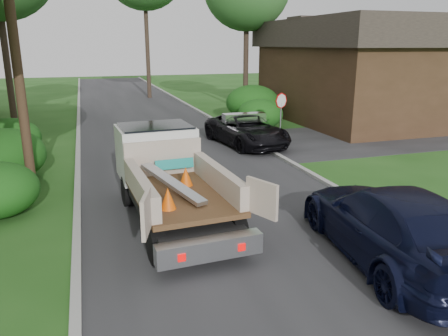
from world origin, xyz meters
name	(u,v)px	position (x,y,z in m)	size (l,w,h in m)	color
ground	(242,230)	(0.00, 0.00, 0.00)	(120.00, 120.00, 0.00)	#1E4B15
road	(170,147)	(0.00, 10.00, 0.00)	(8.00, 90.00, 0.02)	#28282B
side_street	(397,135)	(12.00, 9.00, 0.01)	(16.00, 7.00, 0.02)	#28282B
curb_left	(78,152)	(-4.10, 10.00, 0.06)	(0.20, 90.00, 0.12)	#9E9E99
curb_right	(251,140)	(4.10, 10.00, 0.06)	(0.20, 90.00, 0.12)	#9E9E99
stop_sign	(281,107)	(5.20, 9.00, 1.78)	(0.71, 0.32, 2.48)	slate
utility_pole	(13,26)	(-5.48, 4.98, 5.17)	(2.42, 1.25, 10.00)	#382619
house_right	(362,69)	(13.00, 14.00, 3.16)	(9.72, 12.96, 6.20)	#3B2718
hedge_left_b	(3,155)	(-6.50, 6.50, 0.94)	(2.86, 2.86, 1.87)	#184911
hedge_left_c	(9,138)	(-6.80, 10.00, 0.85)	(2.60, 2.60, 1.70)	#184911
hedge_right_a	(260,114)	(5.80, 13.00, 0.85)	(2.60, 2.60, 1.70)	#184911
hedge_right_b	(253,103)	(6.50, 16.00, 1.10)	(3.38, 3.38, 2.21)	#184911
flatbed_truck	(165,169)	(-1.63, 1.96, 1.27)	(2.90, 6.28, 2.33)	black
black_pickup	(246,130)	(3.60, 9.34, 0.72)	(2.40, 5.21, 1.45)	black
navy_suv	(393,224)	(2.60, -2.50, 0.85)	(2.38, 5.85, 1.70)	black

